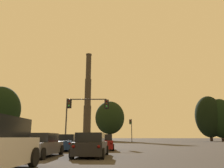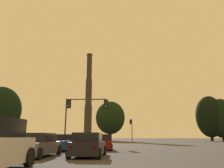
% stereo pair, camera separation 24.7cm
% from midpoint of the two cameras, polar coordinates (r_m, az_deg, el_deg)
% --- Properties ---
extents(hatchback_center_lane_second, '(2.06, 4.17, 1.44)m').
position_cam_midpoint_polar(hatchback_center_lane_second, '(14.08, -5.64, -15.72)').
color(hatchback_center_lane_second, black).
rests_on(hatchback_center_lane_second, ground_plane).
extents(sedan_left_lane_front, '(2.08, 4.74, 1.43)m').
position_cam_midpoint_polar(sedan_left_lane_front, '(20.98, -11.90, -14.83)').
color(sedan_left_lane_front, navy).
rests_on(sedan_left_lane_front, ground_plane).
extents(hatchback_center_lane_front, '(2.03, 4.15, 1.44)m').
position_cam_midpoint_polar(hatchback_center_lane_front, '(21.23, -2.25, -15.09)').
color(hatchback_center_lane_front, maroon).
rests_on(hatchback_center_lane_front, ground_plane).
extents(sedan_left_lane_second, '(2.10, 4.75, 1.43)m').
position_cam_midpoint_polar(sedan_left_lane_second, '(14.77, -18.52, -15.00)').
color(sedan_left_lane_second, '#4C4F54').
rests_on(sedan_left_lane_second, ground_plane).
extents(traffic_light_far_right, '(0.78, 0.50, 5.76)m').
position_cam_midpoint_polar(traffic_light_far_right, '(57.76, 5.22, -11.10)').
color(traffic_light_far_right, '#2D2D30').
rests_on(traffic_light_far_right, ground_plane).
extents(traffic_light_overhead_left, '(5.77, 0.50, 6.22)m').
position_cam_midpoint_polar(traffic_light_overhead_left, '(29.39, -8.12, -6.57)').
color(traffic_light_overhead_left, '#2D2D30').
rests_on(traffic_light_overhead_left, ground_plane).
extents(smokestack, '(6.94, 6.94, 51.20)m').
position_cam_midpoint_polar(smokestack, '(128.96, -6.14, -5.24)').
color(smokestack, '#2B2722').
rests_on(smokestack, ground_plane).
extents(treeline_center_left, '(7.81, 7.03, 12.64)m').
position_cam_midpoint_polar(treeline_center_left, '(74.16, 26.74, -7.96)').
color(treeline_center_left, black).
rests_on(treeline_center_left, ground_plane).
extents(treeline_far_right, '(8.82, 7.94, 11.93)m').
position_cam_midpoint_polar(treeline_far_right, '(67.04, -0.35, -8.78)').
color(treeline_far_right, black).
rests_on(treeline_far_right, ground_plane).
extents(treeline_left_mid, '(8.38, 7.55, 13.63)m').
position_cam_midpoint_polar(treeline_left_mid, '(73.67, 24.28, -7.74)').
color(treeline_left_mid, black).
rests_on(treeline_left_mid, ground_plane).
extents(treeline_center_right, '(12.43, 11.18, 16.78)m').
position_cam_midpoint_polar(treeline_center_right, '(76.37, -27.01, -6.12)').
color(treeline_center_right, black).
rests_on(treeline_center_right, ground_plane).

